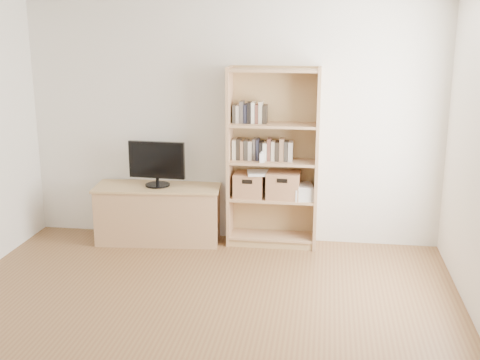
% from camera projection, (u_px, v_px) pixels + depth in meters
% --- Properties ---
extents(floor, '(4.50, 5.00, 0.01)m').
position_uv_depth(floor, '(179.00, 352.00, 4.44)').
color(floor, brown).
rests_on(floor, ground).
extents(back_wall, '(4.50, 0.02, 2.60)m').
position_uv_depth(back_wall, '(232.00, 123.00, 6.50)').
color(back_wall, white).
rests_on(back_wall, floor).
extents(tv_stand, '(1.36, 0.61, 0.61)m').
position_uv_depth(tv_stand, '(159.00, 214.00, 6.62)').
color(tv_stand, tan).
rests_on(tv_stand, floor).
extents(bookshelf, '(0.96, 0.34, 1.92)m').
position_uv_depth(bookshelf, '(273.00, 159.00, 6.36)').
color(bookshelf, tan).
rests_on(bookshelf, floor).
extents(television, '(0.62, 0.08, 0.48)m').
position_uv_depth(television, '(157.00, 164.00, 6.48)').
color(television, black).
rests_on(television, tv_stand).
extents(books_row_mid, '(0.86, 0.18, 0.23)m').
position_uv_depth(books_row_mid, '(273.00, 150.00, 6.35)').
color(books_row_mid, '#C0B399').
rests_on(books_row_mid, bookshelf).
extents(books_row_upper, '(0.39, 0.15, 0.20)m').
position_uv_depth(books_row_upper, '(253.00, 113.00, 6.28)').
color(books_row_upper, '#C0B399').
rests_on(books_row_upper, bookshelf).
extents(baby_monitor, '(0.06, 0.04, 0.10)m').
position_uv_depth(baby_monitor, '(262.00, 158.00, 6.26)').
color(baby_monitor, white).
rests_on(baby_monitor, bookshelf).
extents(basket_left, '(0.31, 0.26, 0.26)m').
position_uv_depth(basket_left, '(249.00, 185.00, 6.46)').
color(basket_left, '#8E6040').
rests_on(basket_left, bookshelf).
extents(basket_right, '(0.36, 0.30, 0.29)m').
position_uv_depth(basket_right, '(283.00, 185.00, 6.41)').
color(basket_right, '#8E6040').
rests_on(basket_right, bookshelf).
extents(laptop, '(0.38, 0.30, 0.03)m').
position_uv_depth(laptop, '(264.00, 173.00, 6.39)').
color(laptop, white).
rests_on(laptop, basket_left).
extents(magazine_stack, '(0.23, 0.30, 0.13)m').
position_uv_depth(magazine_stack, '(303.00, 193.00, 6.40)').
color(magazine_stack, beige).
rests_on(magazine_stack, bookshelf).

